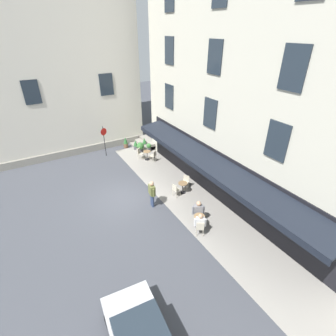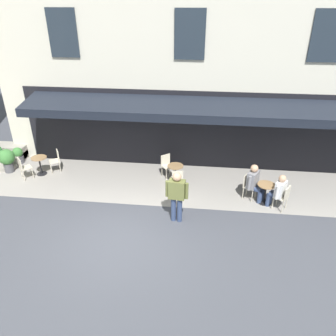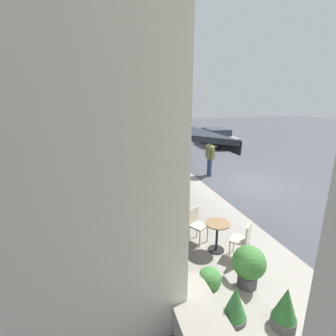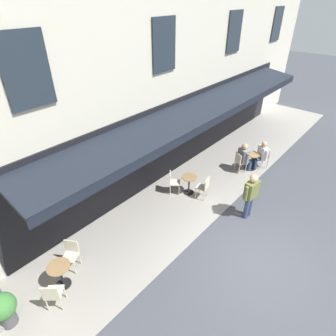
% 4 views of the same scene
% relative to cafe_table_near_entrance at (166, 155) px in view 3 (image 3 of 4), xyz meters
% --- Properties ---
extents(ground_plane, '(70.00, 70.00, 0.00)m').
position_rel_cafe_table_near_entrance_xyz_m(ground_plane, '(4.54, 2.41, -0.49)').
color(ground_plane, '#42444C').
extents(sidewalk_cafe_terrace, '(20.50, 3.20, 0.01)m').
position_rel_cafe_table_near_entrance_xyz_m(sidewalk_cafe_terrace, '(1.29, -0.99, -0.49)').
color(sidewalk_cafe_terrace, gray).
rests_on(sidewalk_cafe_terrace, ground_plane).
extents(cafe_table_near_entrance, '(0.60, 0.60, 0.75)m').
position_rel_cafe_table_near_entrance_xyz_m(cafe_table_near_entrance, '(0.00, 0.00, 0.00)').
color(cafe_table_near_entrance, black).
rests_on(cafe_table_near_entrance, ground_plane).
extents(cafe_chair_cream_corner_right, '(0.55, 0.55, 0.91)m').
position_rel_cafe_table_near_entrance_xyz_m(cafe_chair_cream_corner_right, '(-0.53, 0.34, 0.06)').
color(cafe_chair_cream_corner_right, beige).
rests_on(cafe_chair_cream_corner_right, ground_plane).
extents(cafe_chair_cream_back_row, '(0.54, 0.54, 0.91)m').
position_rel_cafe_table_near_entrance_xyz_m(cafe_chair_cream_back_row, '(0.56, -0.30, 0.06)').
color(cafe_chair_cream_back_row, beige).
rests_on(cafe_chair_cream_back_row, ground_plane).
extents(cafe_table_mid_terrace, '(0.60, 0.60, 0.75)m').
position_rel_cafe_table_near_entrance_xyz_m(cafe_table_mid_terrace, '(8.65, -1.12, 0.00)').
color(cafe_table_mid_terrace, black).
rests_on(cafe_table_mid_terrace, ground_plane).
extents(cafe_chair_cream_by_window, '(0.57, 0.57, 0.91)m').
position_rel_cafe_table_near_entrance_xyz_m(cafe_chair_cream_by_window, '(9.11, -0.69, 0.06)').
color(cafe_chair_cream_by_window, beige).
rests_on(cafe_chair_cream_by_window, ground_plane).
extents(cafe_chair_cream_under_awning, '(0.55, 0.55, 0.91)m').
position_rel_cafe_table_near_entrance_xyz_m(cafe_chair_cream_under_awning, '(8.11, -1.45, 0.06)').
color(cafe_chair_cream_under_awning, beige).
rests_on(cafe_chair_cream_under_awning, ground_plane).
extents(cafe_table_streetside, '(0.60, 0.60, 0.75)m').
position_rel_cafe_table_near_entrance_xyz_m(cafe_table_streetside, '(3.20, -1.03, 0.00)').
color(cafe_table_streetside, black).
rests_on(cafe_table_streetside, ground_plane).
extents(cafe_chair_cream_corner_left, '(0.47, 0.47, 0.91)m').
position_rel_cafe_table_near_entrance_xyz_m(cafe_chair_cream_corner_left, '(3.08, -0.41, 0.06)').
color(cafe_chair_cream_corner_left, beige).
rests_on(cafe_chair_cream_corner_left, ground_plane).
extents(cafe_chair_cream_near_door, '(0.56, 0.56, 0.91)m').
position_rel_cafe_table_near_entrance_xyz_m(cafe_chair_cream_near_door, '(3.59, -1.53, 0.06)').
color(cafe_chair_cream_near_door, beige).
rests_on(cafe_chair_cream_near_door, ground_plane).
extents(seated_patron_in_grey, '(0.67, 0.65, 1.35)m').
position_rel_cafe_table_near_entrance_xyz_m(seated_patron_in_grey, '(0.36, -0.20, 0.22)').
color(seated_patron_in_grey, navy).
rests_on(seated_patron_in_grey, ground_plane).
extents(seated_companion_in_white, '(0.62, 0.60, 1.28)m').
position_rel_cafe_table_near_entrance_xyz_m(seated_companion_in_white, '(-0.35, 0.23, 0.20)').
color(seated_companion_in_white, navy).
rests_on(seated_companion_in_white, ground_plane).
extents(walking_pedestrian_in_olive, '(0.71, 0.35, 1.74)m').
position_rel_cafe_table_near_entrance_xyz_m(walking_pedestrian_in_olive, '(2.94, 1.34, 0.53)').
color(walking_pedestrian_in_olive, navy).
rests_on(walking_pedestrian_in_olive, ground_plane).
extents(potted_plant_under_sign, '(0.63, 0.63, 0.98)m').
position_rel_cafe_table_near_entrance_xyz_m(potted_plant_under_sign, '(10.06, -1.18, 0.09)').
color(potted_plant_under_sign, '#4C4C51').
rests_on(potted_plant_under_sign, ground_plane).
extents(potted_plant_entrance_left, '(0.39, 0.39, 0.87)m').
position_rel_cafe_table_near_entrance_xyz_m(potted_plant_entrance_left, '(11.00, -1.14, -0.07)').
color(potted_plant_entrance_left, '#4C4C51').
rests_on(potted_plant_entrance_left, ground_plane).
extents(potted_plant_by_steps, '(0.43, 0.43, 0.71)m').
position_rel_cafe_table_near_entrance_xyz_m(potted_plant_by_steps, '(10.07, -1.98, -0.14)').
color(potted_plant_by_steps, '#4C4C51').
rests_on(potted_plant_by_steps, ground_plane).
extents(potted_plant_mid_terrace, '(0.37, 0.37, 0.97)m').
position_rel_cafe_table_near_entrance_xyz_m(potted_plant_mid_terrace, '(10.86, -1.94, -0.02)').
color(potted_plant_mid_terrace, '#4C4C51').
rests_on(potted_plant_mid_terrace, ground_plane).
extents(parked_car_silver, '(4.43, 2.13, 1.33)m').
position_rel_cafe_table_near_entrance_xyz_m(parked_car_silver, '(-4.27, 5.28, 0.22)').
color(parked_car_silver, '#B7B7BC').
rests_on(parked_car_silver, ground_plane).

